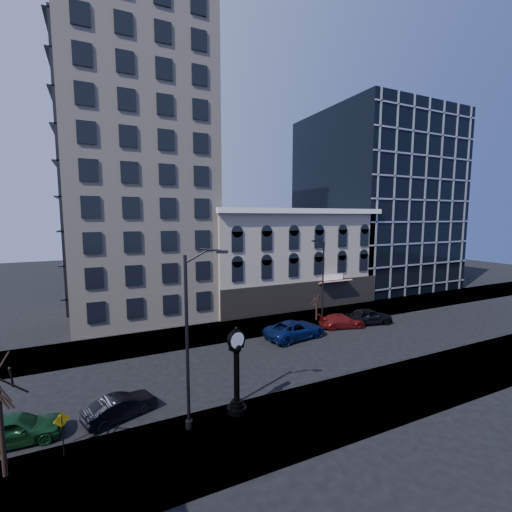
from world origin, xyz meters
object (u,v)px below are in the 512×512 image
warning_sign (62,427)px  car_near_b (121,407)px  street_lamp_near (200,292)px  car_near_a (13,429)px  street_clock (237,374)px

warning_sign → car_near_b: bearing=23.8°
street_lamp_near → warning_sign: 8.96m
warning_sign → car_near_b: 3.79m
car_near_a → car_near_b: size_ratio=1.13×
street_clock → car_near_a: 11.64m
warning_sign → street_clock: bearing=-18.5°
car_near_a → car_near_b: (5.09, 0.10, -0.11)m
warning_sign → car_near_b: (2.70, 2.46, -0.99)m
street_clock → street_lamp_near: street_lamp_near is taller
car_near_a → street_clock: bearing=-100.4°
street_clock → warning_sign: size_ratio=2.31×
street_lamp_near → warning_sign: (-6.63, 0.63, -6.00)m
street_clock → warning_sign: street_clock is taller
car_near_b → warning_sign: bearing=112.0°
street_clock → street_lamp_near: bearing=179.4°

